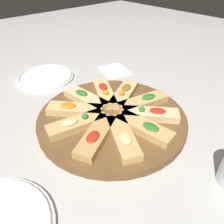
{
  "coord_description": "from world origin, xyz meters",
  "views": [
    {
      "loc": [
        -0.38,
        0.34,
        0.4
      ],
      "look_at": [
        0.0,
        0.0,
        0.03
      ],
      "focal_mm": 35.0,
      "sensor_mm": 36.0,
      "label": 1
    }
  ],
  "objects": [
    {
      "name": "ground_plane",
      "position": [
        0.0,
        0.0,
        0.0
      ],
      "size": [
        3.0,
        3.0,
        0.0
      ],
      "primitive_type": "plane",
      "color": "beige"
    },
    {
      "name": "serving_board",
      "position": [
        0.0,
        0.0,
        0.01
      ],
      "size": [
        0.43,
        0.43,
        0.02
      ],
      "primitive_type": "cylinder",
      "color": "brown",
      "rests_on": "ground_plane"
    },
    {
      "name": "focaccia_slice_0",
      "position": [
        -0.08,
        -0.07,
        0.03
      ],
      "size": [
        0.15,
        0.14,
        0.03
      ],
      "color": "#E5C689",
      "rests_on": "serving_board"
    },
    {
      "name": "focaccia_slice_1",
      "position": [
        -0.03,
        -0.11,
        0.03
      ],
      "size": [
        0.09,
        0.17,
        0.03
      ],
      "color": "tan",
      "rests_on": "serving_board"
    },
    {
      "name": "focaccia_slice_2",
      "position": [
        0.05,
        -0.1,
        0.03
      ],
      "size": [
        0.12,
        0.17,
        0.03
      ],
      "color": "#DBB775",
      "rests_on": "serving_board"
    },
    {
      "name": "focaccia_slice_3",
      "position": [
        0.09,
        -0.05,
        0.03
      ],
      "size": [
        0.17,
        0.12,
        0.03
      ],
      "color": "#DBB775",
      "rests_on": "serving_board"
    },
    {
      "name": "focaccia_slice_4",
      "position": [
        0.11,
        0.01,
        0.03
      ],
      "size": [
        0.17,
        0.07,
        0.03
      ],
      "color": "#E5C689",
      "rests_on": "serving_board"
    },
    {
      "name": "focaccia_slice_5",
      "position": [
        0.08,
        0.07,
        0.03
      ],
      "size": [
        0.15,
        0.14,
        0.03
      ],
      "color": "#DBB775",
      "rests_on": "serving_board"
    },
    {
      "name": "focaccia_slice_6",
      "position": [
        0.02,
        0.11,
        0.03
      ],
      "size": [
        0.08,
        0.17,
        0.03
      ],
      "color": "tan",
      "rests_on": "serving_board"
    },
    {
      "name": "focaccia_slice_7",
      "position": [
        -0.05,
        0.1,
        0.03
      ],
      "size": [
        0.12,
        0.17,
        0.03
      ],
      "color": "tan",
      "rests_on": "serving_board"
    },
    {
      "name": "focaccia_slice_8",
      "position": [
        -0.1,
        0.05,
        0.03
      ],
      "size": [
        0.17,
        0.12,
        0.03
      ],
      "color": "tan",
      "rests_on": "serving_board"
    },
    {
      "name": "focaccia_slice_9",
      "position": [
        -0.11,
        -0.01,
        0.03
      ],
      "size": [
        0.17,
        0.07,
        0.03
      ],
      "color": "tan",
      "rests_on": "serving_board"
    },
    {
      "name": "plate_right",
      "position": [
        0.38,
        0.01,
        0.01
      ],
      "size": [
        0.22,
        0.22,
        0.02
      ],
      "color": "white",
      "rests_on": "ground_plane"
    },
    {
      "name": "napkin_stack",
      "position": [
        0.25,
        -0.24,
        0.0
      ],
      "size": [
        0.14,
        0.13,
        0.01
      ],
      "primitive_type": "cube",
      "rotation": [
        0.0,
        0.0,
        -0.3
      ],
      "color": "white",
      "rests_on": "ground_plane"
    }
  ]
}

